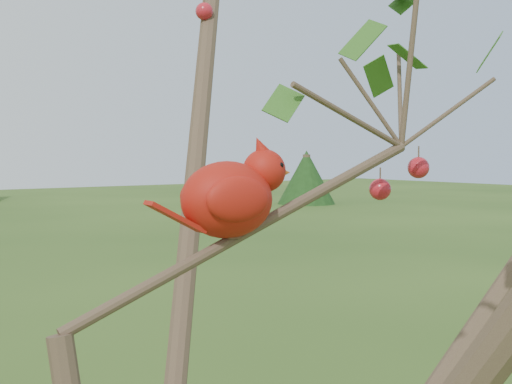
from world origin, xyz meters
TOP-DOWN VIEW (x-y plane):
  - crabapple_tree at (0.03, -0.02)m, footprint 2.35×2.05m
  - cardinal at (0.21, 0.08)m, footprint 0.24×0.13m

SIDE VIEW (x-z plane):
  - crabapple_tree at x=0.03m, z-range 0.65..3.60m
  - cardinal at x=0.21m, z-range 2.04..2.21m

